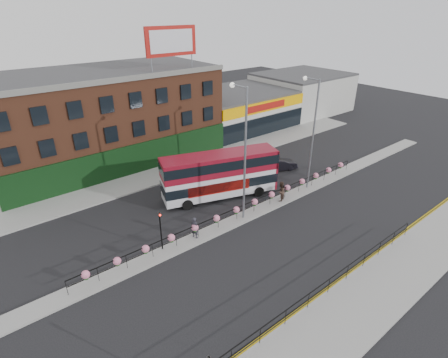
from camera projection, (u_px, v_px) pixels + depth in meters
ground at (245, 217)px, 30.49m from camera, size 120.00×120.00×0.00m
south_pavement at (372, 296)px, 22.07m from camera, size 60.00×4.00×0.15m
north_pavement at (174, 170)px, 38.85m from camera, size 60.00×4.00×0.15m
median at (245, 216)px, 30.46m from camera, size 60.00×1.60×0.15m
yellow_line_inner at (341, 277)px, 23.71m from camera, size 60.00×0.10×0.01m
yellow_line_outer at (343, 278)px, 23.58m from camera, size 60.00×0.10×0.01m
brick_building at (104, 117)px, 39.93m from camera, size 25.00×12.21×10.30m
supermarket at (237, 109)px, 52.17m from camera, size 15.00×12.25×5.30m
warehouse_east at (302, 92)px, 60.26m from camera, size 14.50×12.00×6.30m
billboard at (171, 41)px, 36.50m from camera, size 6.00×0.29×4.40m
median_railing at (246, 206)px, 30.03m from camera, size 30.04×0.56×1.23m
south_railing at (329, 282)px, 21.88m from camera, size 20.04×0.05×1.12m
double_decker_bus at (220, 171)px, 32.50m from camera, size 11.18×5.83×4.42m
car at (279, 164)px, 38.86m from camera, size 4.03×5.03×1.36m
pedestrian_a at (195, 228)px, 27.12m from camera, size 0.93×0.85×1.82m
pedestrian_b at (281, 191)px, 32.29m from camera, size 1.46×1.41×1.93m
lamp_column_west at (243, 144)px, 27.38m from camera, size 0.40×1.96×11.18m
lamp_column_east at (312, 126)px, 32.48m from camera, size 0.38×1.87×10.68m
traffic_light_median at (160, 223)px, 25.20m from camera, size 0.15×0.28×3.65m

